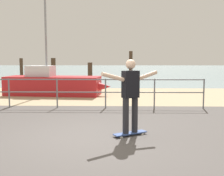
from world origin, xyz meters
The scene contains 11 objects.
ground_plane centered at (0.00, -1.00, 0.00)m, with size 24.00×10.00×0.04m, color #514C49.
beach_strip centered at (0.00, 7.00, 0.00)m, with size 24.00×6.00×0.04m, color tan.
sea_surface centered at (0.00, 35.00, 0.00)m, with size 72.00×50.00×0.04m, color #849EA3.
railing_fence centered at (-1.51, 3.60, 0.70)m, with size 10.23×0.05×1.05m.
sailboat centered at (-2.29, 6.98, 0.52)m, with size 5.03×1.83×4.42m.
skateboard centered at (0.91, 0.18, 0.07)m, with size 0.79×0.58×0.08m.
skateboarder centered at (0.91, 0.18, 1.02)m, with size 1.29×0.81×1.65m.
groyne_post_0 centered at (-7.39, 16.74, 0.87)m, with size 0.27×0.27×1.74m, color #422D1E.
groyne_post_1 centered at (-4.39, 15.30, 0.88)m, with size 0.35×0.35×1.76m, color #422D1E.
groyne_post_2 centered at (-1.39, 13.61, 0.72)m, with size 0.33×0.33×1.45m, color #422D1E.
groyne_post_3 centered at (1.62, 16.60, 1.16)m, with size 0.29×0.29×2.32m, color #422D1E.
Camera 1 is at (0.65, -5.95, 1.76)m, focal length 44.43 mm.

